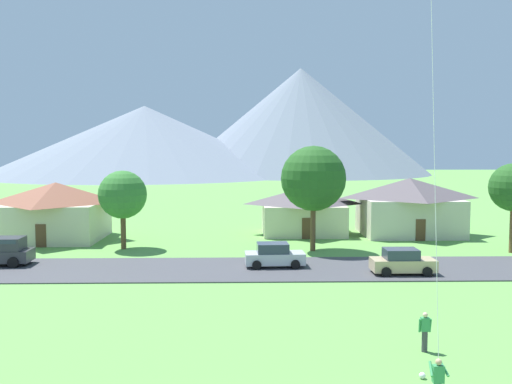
{
  "coord_description": "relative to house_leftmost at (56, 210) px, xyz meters",
  "views": [
    {
      "loc": [
        -2.04,
        -8.37,
        8.5
      ],
      "look_at": [
        -1.5,
        15.67,
        6.54
      ],
      "focal_mm": 38.08,
      "sensor_mm": 36.0,
      "label": 1
    }
  ],
  "objects": [
    {
      "name": "mountain_central_ridge",
      "position": [
        -13.63,
        121.18,
        8.01
      ],
      "size": [
        96.19,
        96.19,
        21.52
      ],
      "primitive_type": "cone",
      "color": "slate",
      "rests_on": "ground"
    },
    {
      "name": "road_strip",
      "position": [
        19.39,
        -12.84,
        -2.72
      ],
      "size": [
        160.0,
        7.63,
        0.08
      ],
      "primitive_type": "cube",
      "color": "#424247",
      "rests_on": "ground"
    },
    {
      "name": "tree_center",
      "position": [
        7.2,
        -4.79,
        1.81
      ],
      "size": [
        4.04,
        4.04,
        6.61
      ],
      "color": "brown",
      "rests_on": "ground"
    },
    {
      "name": "watcher_person",
      "position": [
        24.89,
        -28.34,
        -1.88
      ],
      "size": [
        0.56,
        0.24,
        1.68
      ],
      "color": "#3D3D42",
      "rests_on": "ground"
    },
    {
      "name": "parked_car_tan_mid_east",
      "position": [
        27.98,
        -14.61,
        -1.89
      ],
      "size": [
        4.21,
        2.09,
        1.68
      ],
      "color": "tan",
      "rests_on": "road_strip"
    },
    {
      "name": "soccer_ball",
      "position": [
        23.93,
        -31.0,
        -2.64
      ],
      "size": [
        0.24,
        0.24,
        0.24
      ],
      "primitive_type": "sphere",
      "color": "white",
      "rests_on": "ground"
    },
    {
      "name": "house_leftmost",
      "position": [
        0.0,
        0.0,
        0.0
      ],
      "size": [
        8.91,
        8.59,
        5.32
      ],
      "color": "beige",
      "rests_on": "ground"
    },
    {
      "name": "tree_left_of_center",
      "position": [
        23.05,
        -5.99,
        3.22
      ],
      "size": [
        5.35,
        5.35,
        8.67
      ],
      "color": "brown",
      "rests_on": "ground"
    },
    {
      "name": "parked_car_silver_west_end",
      "position": [
        19.51,
        -12.25,
        -1.89
      ],
      "size": [
        4.28,
        2.24,
        1.68
      ],
      "color": "#B7BCC1",
      "rests_on": "road_strip"
    },
    {
      "name": "mountain_east_ridge",
      "position": [
        36.14,
        130.0,
        14.53
      ],
      "size": [
        84.01,
        84.01,
        34.57
      ],
      "primitive_type": "cone",
      "color": "slate",
      "rests_on": "ground"
    },
    {
      "name": "house_right_center",
      "position": [
        33.5,
        2.01,
        0.13
      ],
      "size": [
        9.84,
        7.59,
        5.56
      ],
      "color": "beige",
      "rests_on": "ground"
    },
    {
      "name": "house_left_center",
      "position": [
        23.2,
        2.89,
        -0.39
      ],
      "size": [
        8.53,
        6.97,
        4.57
      ],
      "color": "beige",
      "rests_on": "ground"
    }
  ]
}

